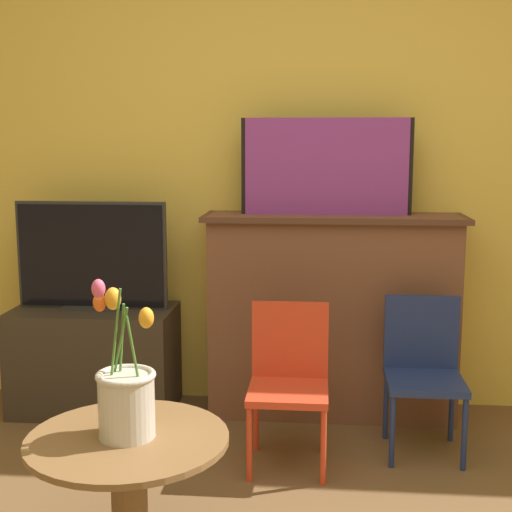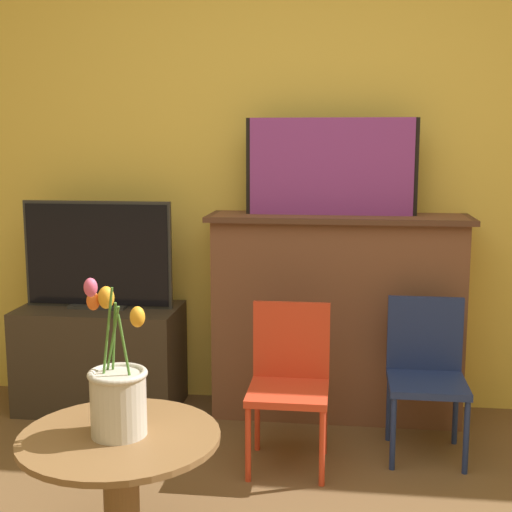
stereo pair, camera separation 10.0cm
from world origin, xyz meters
name	(u,v)px [view 1 (the left image)]	position (x,y,z in m)	size (l,w,h in m)	color
wall_back	(300,141)	(0.00, 2.13, 1.35)	(8.00, 0.06, 2.70)	#EAC651
fireplace_mantel	(332,313)	(0.17, 1.94, 0.51)	(1.26, 0.36, 1.00)	brown
painting	(326,167)	(0.13, 1.94, 1.23)	(0.82, 0.03, 0.46)	black
tv_stand	(95,359)	(-1.01, 1.87, 0.26)	(0.80, 0.42, 0.53)	#382D23
tv_monitor	(92,257)	(-1.01, 1.87, 0.79)	(0.75, 0.12, 0.53)	#2D2D2D
chair_red	(289,375)	(-0.01, 1.37, 0.38)	(0.33, 0.33, 0.67)	red
chair_blue	(423,365)	(0.57, 1.55, 0.38)	(0.33, 0.33, 0.67)	navy
side_table	(129,486)	(-0.46, 0.50, 0.31)	(0.62, 0.62, 0.47)	brown
vase_tulips	(126,395)	(-0.47, 0.50, 0.60)	(0.21, 0.19, 0.49)	beige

